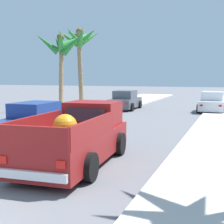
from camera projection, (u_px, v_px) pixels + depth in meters
sidewalk_left at (41, 123)px, 18.03m from camera, size 4.63×60.00×0.12m
curb_left at (55, 124)px, 17.71m from camera, size 0.16×60.00×0.10m
curb_right at (220, 134)px, 14.65m from camera, size 0.16×60.00×0.10m
pickup_truck at (78, 138)px, 9.84m from camera, size 2.48×5.33×1.80m
car_left_near at (212, 102)px, 24.12m from camera, size 2.03×4.26×1.54m
car_right_near at (35, 121)px, 14.06m from camera, size 2.09×4.29×1.54m
car_left_mid at (125, 101)px, 25.92m from camera, size 2.14×4.31×1.54m
palm_tree_left_fore at (80, 42)px, 27.28m from camera, size 3.62×3.83×6.85m
palm_tree_right_mid at (62, 47)px, 23.90m from camera, size 3.72×3.94×5.99m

